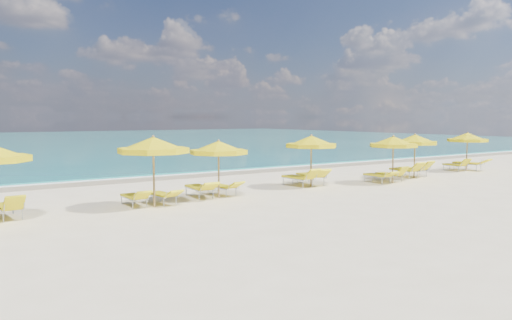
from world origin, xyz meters
TOP-DOWN VIEW (x-y plane):
  - ground_plane at (0.00, 0.00)m, footprint 120.00×120.00m
  - ocean at (0.00, 48.00)m, footprint 120.00×80.00m
  - wet_sand_band at (0.00, 7.40)m, footprint 120.00×2.60m
  - foam_line at (0.00, 8.20)m, footprint 120.00×1.20m
  - whitecap_near at (-6.00, 17.00)m, footprint 14.00×0.36m
  - whitecap_far at (8.00, 24.00)m, footprint 18.00×0.30m
  - umbrella_2 at (-5.28, -0.27)m, footprint 2.88×2.88m
  - umbrella_3 at (-2.57, 0.15)m, footprint 2.38×2.38m
  - umbrella_4 at (2.24, 0.58)m, footprint 2.95×2.95m
  - umbrella_5 at (6.09, -0.59)m, footprint 2.73×2.73m
  - umbrella_6 at (8.60, 0.22)m, footprint 2.50×2.50m
  - umbrella_7 at (13.48, 0.57)m, footprint 2.79×2.79m
  - lounger_1_right at (-9.60, 0.36)m, footprint 0.71×1.70m
  - lounger_2_left at (-5.79, 0.24)m, footprint 0.57×1.64m
  - lounger_2_right at (-4.81, 0.13)m, footprint 0.72×1.71m
  - lounger_3_left at (-3.12, 0.62)m, footprint 0.74×1.95m
  - lounger_3_right at (-2.08, 0.70)m, footprint 0.82×1.76m
  - lounger_4_left at (1.85, 0.95)m, footprint 0.77×1.92m
  - lounger_4_right at (2.68, 1.10)m, footprint 1.01×2.12m
  - lounger_5_left at (5.60, -0.16)m, footprint 0.64×1.77m
  - lounger_5_right at (6.49, -0.08)m, footprint 0.58×1.59m
  - lounger_6_left at (8.24, 0.51)m, footprint 0.75×1.88m
  - lounger_6_right at (9.05, 0.62)m, footprint 0.73×1.86m
  - lounger_7_left at (12.98, 0.95)m, footprint 0.78×1.67m
  - lounger_7_right at (14.03, 0.82)m, footprint 0.97×2.09m

SIDE VIEW (x-z plane):
  - ground_plane at x=0.00m, z-range 0.00..0.00m
  - ocean at x=0.00m, z-range -0.15..0.15m
  - wet_sand_band at x=0.00m, z-range -0.01..0.01m
  - foam_line at x=0.00m, z-range -0.01..0.01m
  - whitecap_near at x=-6.00m, z-range -0.03..0.03m
  - whitecap_far at x=8.00m, z-range -0.03..0.03m
  - lounger_2_right at x=-4.81m, z-range -0.11..0.50m
  - lounger_2_left at x=-5.79m, z-range -0.13..0.52m
  - lounger_3_right at x=-2.08m, z-range -0.12..0.52m
  - lounger_5_left at x=5.60m, z-range -0.11..0.52m
  - lounger_5_right at x=6.49m, z-range -0.19..0.60m
  - lounger_7_left at x=12.98m, z-range -0.18..0.59m
  - lounger_1_right at x=-9.60m, z-range -0.20..0.62m
  - lounger_3_left at x=-3.12m, z-range -0.14..0.59m
  - lounger_6_right at x=9.05m, z-range -0.20..0.67m
  - lounger_6_left at x=8.24m, z-range -0.20..0.66m
  - lounger_7_right at x=14.03m, z-range -0.13..0.60m
  - lounger_4_left at x=1.85m, z-range -0.20..0.67m
  - lounger_4_right at x=2.68m, z-range -0.17..0.66m
  - umbrella_3 at x=-2.57m, z-range 0.77..2.95m
  - umbrella_7 at x=13.48m, z-range 0.77..2.96m
  - umbrella_5 at x=6.09m, z-range 0.77..2.96m
  - umbrella_6 at x=8.60m, z-range 0.78..2.97m
  - umbrella_4 at x=2.24m, z-range 0.80..3.06m
  - umbrella_2 at x=-5.28m, z-range 0.85..3.26m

